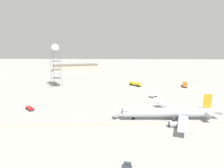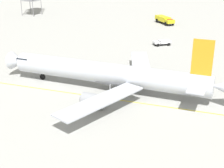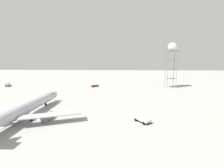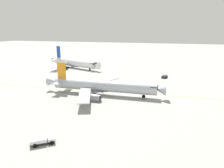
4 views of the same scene
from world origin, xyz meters
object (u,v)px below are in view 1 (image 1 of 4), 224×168
catering_truck_truck (185,84)px  radar_tower (55,51)px  airliner_main (169,113)px  baggage_truck_truck (127,168)px  pushback_tug_truck (153,96)px  fire_tender_truck (135,84)px  ops_pickup_truck (30,108)px

catering_truck_truck → radar_tower: size_ratio=0.28×
airliner_main → radar_tower: (63.20, -60.99, 21.97)m
catering_truck_truck → baggage_truck_truck: size_ratio=2.00×
airliner_main → pushback_tug_truck: bearing=-91.6°
airliner_main → catering_truck_truck: (-26.33, -62.67, -1.18)m
baggage_truck_truck → radar_tower: 107.84m
pushback_tug_truck → radar_tower: 72.30m
airliner_main → fire_tender_truck: size_ratio=4.74×
pushback_tug_truck → baggage_truck_truck: bearing=36.3°
catering_truck_truck → radar_tower: bearing=-74.0°
airliner_main → catering_truck_truck: bearing=-114.9°
pushback_tug_truck → fire_tender_truck: (7.79, -30.08, 0.73)m
catering_truck_truck → radar_tower: radar_tower is taller
fire_tender_truck → baggage_truck_truck: size_ratio=2.14×
pushback_tug_truck → catering_truck_truck: catering_truck_truck is taller
ops_pickup_truck → radar_tower: 56.47m
airliner_main → pushback_tug_truck: airliner_main is taller
airliner_main → fire_tender_truck: airliner_main is taller
ops_pickup_truck → catering_truck_truck: catering_truck_truck is taller
ops_pickup_truck → pushback_tug_truck: bearing=67.1°
fire_tender_truck → ops_pickup_truck: (52.67, 54.78, -0.72)m
pushback_tug_truck → baggage_truck_truck: pushback_tug_truck is taller
airliner_main → ops_pickup_truck: 61.59m
airliner_main → fire_tender_truck: bearing=-85.0°
pushback_tug_truck → fire_tender_truck: fire_tender_truck is taller
baggage_truck_truck → radar_tower: (45.15, -94.92, 24.10)m
pushback_tug_truck → ops_pickup_truck: 65.31m
fire_tender_truck → ops_pickup_truck: fire_tender_truck is taller
airliner_main → ops_pickup_truck: bearing=-11.4°
ops_pickup_truck → catering_truck_truck: (-87.08, -52.74, 0.85)m
airliner_main → pushback_tug_truck: 34.69m
pushback_tug_truck → radar_tower: size_ratio=0.17×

